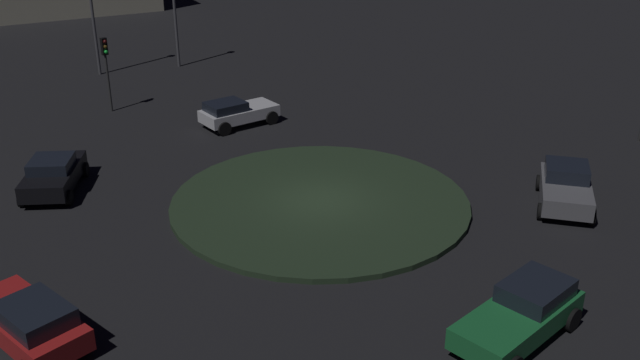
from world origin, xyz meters
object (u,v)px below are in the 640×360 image
(car_black, at_px, (53,174))
(car_white, at_px, (236,112))
(car_green, at_px, (522,313))
(traffic_light_northwest, at_px, (106,60))
(car_red, at_px, (28,321))
(car_grey, at_px, (566,187))

(car_black, distance_m, car_white, 10.38)
(car_black, xyz_separation_m, car_green, (14.89, -12.41, 0.05))
(car_white, height_order, traffic_light_northwest, traffic_light_northwest)
(car_red, distance_m, car_white, 18.66)
(traffic_light_northwest, bearing_deg, car_white, 27.31)
(car_red, height_order, car_white, car_red)
(car_grey, xyz_separation_m, car_white, (-12.31, 11.34, -0.06))
(car_white, relative_size, traffic_light_northwest, 1.06)
(car_red, xyz_separation_m, car_green, (13.70, -1.80, 0.04))
(car_white, bearing_deg, traffic_light_northwest, 124.67)
(car_red, distance_m, car_grey, 19.88)
(car_grey, bearing_deg, car_black, -79.28)
(car_black, height_order, car_green, car_green)
(car_white, bearing_deg, car_grey, -70.62)
(traffic_light_northwest, bearing_deg, car_red, -35.32)
(car_red, relative_size, car_white, 1.02)
(car_black, distance_m, traffic_light_northwest, 10.55)
(car_white, bearing_deg, car_black, -166.67)
(traffic_light_northwest, bearing_deg, car_black, -41.94)
(car_black, distance_m, car_green, 19.38)
(car_grey, bearing_deg, car_red, -48.77)
(car_white, bearing_deg, car_red, -138.69)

